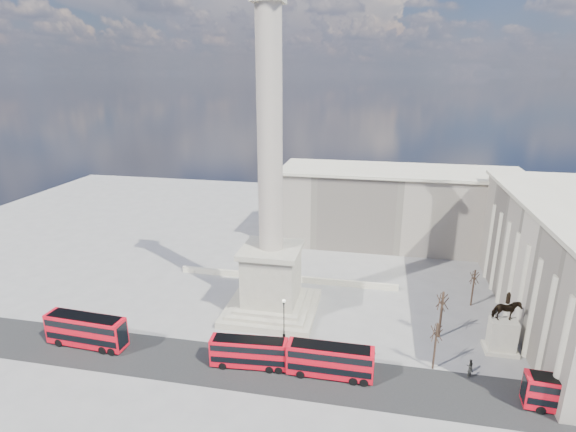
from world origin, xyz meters
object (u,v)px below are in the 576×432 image
Objects in this scene: red_bus_a at (87,330)px; pedestrian_standing at (470,366)px; equestrian_statue at (503,331)px; red_bus_b at (250,352)px; pedestrian_crossing at (373,352)px; victorian_lamp at (284,315)px; red_bus_c at (331,361)px; red_bus_d at (575,397)px; pedestrian_walking at (469,372)px; nelsons_column at (271,234)px.

red_bus_a is 6.52× the size of pedestrian_standing.
red_bus_b is at bearing -162.82° from equestrian_statue.
pedestrian_crossing is at bearing -163.69° from equestrian_statue.
victorian_lamp is at bearing 28.50° from pedestrian_crossing.
red_bus_c is at bearing 83.66° from pedestrian_crossing.
red_bus_d is 11.35m from pedestrian_standing.
red_bus_a is at bearing -169.77° from equestrian_statue.
pedestrian_walking is 1.16× the size of pedestrian_crossing.
victorian_lamp is 13.13m from pedestrian_crossing.
nelsons_column is 5.61× the size of equestrian_statue.
equestrian_statue is (29.53, 2.49, -0.42)m from victorian_lamp.
red_bus_b is 33.94m from equestrian_statue.
pedestrian_walking is at bearing 71.10° from pedestrian_standing.
red_bus_b is 6.47× the size of pedestrian_crossing.
red_bus_d is 11.01m from pedestrian_walking.
equestrian_statue is at bearing -124.11° from pedestrian_crossing.
pedestrian_crossing is (15.48, 5.06, -1.33)m from red_bus_b.
pedestrian_crossing is (-16.93, -4.96, -2.34)m from equestrian_statue.
red_bus_b is 5.68× the size of pedestrian_standing.
red_bus_a reaches higher than red_bus_d.
victorian_lamp is at bearing 64.55° from red_bus_b.
pedestrian_crossing is at bearing -30.54° from nelsons_column.
victorian_lamp is (-34.56, 8.43, 1.36)m from red_bus_d.
red_bus_d reaches higher than pedestrian_standing.
nelsons_column is 32.19m from pedestrian_standing.
victorian_lamp is at bearing 169.61° from red_bus_d.
red_bus_c is at bearing 157.58° from pedestrian_walking.
nelsons_column is 21.00m from red_bus_c.
pedestrian_standing is (-4.87, -5.52, -2.23)m from equestrian_statue.
nelsons_column is at bearing 127.23° from red_bus_c.
red_bus_d is at bearing 144.15° from pedestrian_standing.
red_bus_d is at bearing -5.84° from red_bus_b.
red_bus_b is at bearing 57.68° from pedestrian_crossing.
pedestrian_crossing is (-12.07, 0.56, -0.11)m from pedestrian_standing.
nelsons_column is at bearing 35.74° from red_bus_a.
equestrian_statue is (55.62, 10.04, 0.69)m from red_bus_a.
pedestrian_walking reaches higher than pedestrian_standing.
red_bus_d is at bearing -53.35° from pedestrian_walking.
red_bus_a is at bearing -147.27° from nelsons_column.
nelsons_column is at bearing 125.29° from pedestrian_walking.
victorian_lamp is 3.88× the size of pedestrian_crossing.
red_bus_a is 50.97m from pedestrian_standing.
red_bus_c is 1.77× the size of victorian_lamp.
pedestrian_crossing is (12.59, -2.47, -2.76)m from victorian_lamp.
pedestrian_standing reaches higher than pedestrian_crossing.
equestrian_statue is at bearing 4.82° from victorian_lamp.
red_bus_c reaches higher than pedestrian_standing.
red_bus_c is (10.94, -14.42, -10.66)m from nelsons_column.
red_bus_c is 24.19m from equestrian_statue.
equestrian_statue is 4.94× the size of pedestrian_walking.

